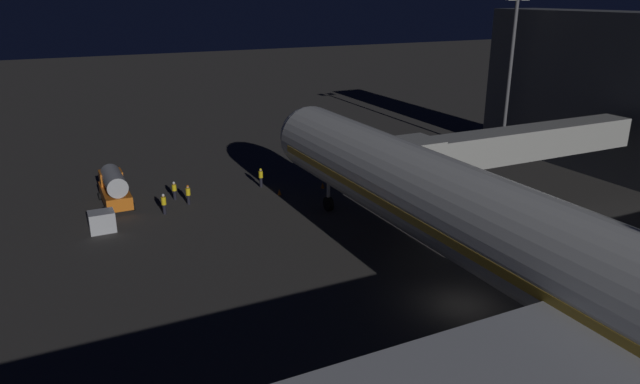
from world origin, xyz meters
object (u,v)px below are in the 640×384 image
jet_bridge (503,146)px  ground_crew_by_belt_loader (174,190)px  baggage_container_near_belt (102,222)px  ground_crew_near_nose_gear (261,177)px  fuel_tanker (114,187)px  ground_crew_by_tug (188,194)px  apron_floodlight_mast (511,65)px  traffic_cone_nose_starboard (279,192)px  traffic_cone_nose_port (323,185)px  ground_crew_under_port_wing (164,203)px

jet_bridge → ground_crew_by_belt_loader: (23.78, -14.74, -4.66)m
baggage_container_near_belt → ground_crew_near_nose_gear: bearing=-162.3°
baggage_container_near_belt → jet_bridge: bearing=161.9°
fuel_tanker → ground_crew_near_nose_gear: bearing=175.5°
fuel_tanker → ground_crew_by_belt_loader: size_ratio=3.41×
fuel_tanker → ground_crew_by_tug: size_ratio=3.27×
apron_floodlight_mast → jet_bridge: bearing=46.0°
apron_floodlight_mast → ground_crew_near_nose_gear: (28.39, -1.45, -9.06)m
ground_crew_by_tug → jet_bridge: bearing=150.5°
apron_floodlight_mast → traffic_cone_nose_starboard: (27.70, 1.43, -9.80)m
jet_bridge → traffic_cone_nose_port: jet_bridge is taller
ground_crew_under_port_wing → traffic_cone_nose_starboard: (-10.40, -0.22, -0.70)m
fuel_tanker → jet_bridge: bearing=151.3°
apron_floodlight_mast → baggage_container_near_belt: apron_floodlight_mast is taller
traffic_cone_nose_port → traffic_cone_nose_starboard: bearing=0.0°
ground_crew_near_nose_gear → ground_crew_under_port_wing: 10.19m
baggage_container_near_belt → traffic_cone_nose_port: bearing=-174.7°
jet_bridge → ground_crew_near_nose_gear: (15.65, -14.65, -4.57)m
ground_crew_by_tug → apron_floodlight_mast: bearing=-179.7°
baggage_container_near_belt → ground_crew_by_belt_loader: 8.19m
jet_bridge → fuel_tanker: 32.91m
ground_crew_by_belt_loader → ground_crew_by_tug: bearing=114.8°
fuel_tanker → ground_crew_by_belt_loader: (-4.89, 0.93, -0.73)m
baggage_container_near_belt → traffic_cone_nose_starboard: baggage_container_near_belt is taller
jet_bridge → baggage_container_near_belt: 32.35m
ground_crew_under_port_wing → traffic_cone_nose_port: 14.82m
jet_bridge → ground_crew_by_tug: bearing=-29.5°
fuel_tanker → ground_crew_by_tug: 6.33m
traffic_cone_nose_port → ground_crew_near_nose_gear: bearing=-29.5°
ground_crew_by_belt_loader → ground_crew_under_port_wing: ground_crew_under_port_wing is taller
ground_crew_by_tug → traffic_cone_nose_port: 12.49m
apron_floodlight_mast → traffic_cone_nose_port: (23.30, 1.43, -9.80)m
ground_crew_near_nose_gear → ground_crew_under_port_wing: ground_crew_near_nose_gear is taller
apron_floodlight_mast → baggage_container_near_belt: bearing=4.3°
baggage_container_near_belt → fuel_tanker: bearing=-106.9°
ground_crew_under_port_wing → ground_crew_by_tug: 2.80m
jet_bridge → baggage_container_near_belt: jet_bridge is taller
jet_bridge → baggage_container_near_belt: (30.42, -9.94, -4.78)m
jet_bridge → ground_crew_under_port_wing: size_ratio=13.54×
baggage_container_near_belt → traffic_cone_nose_port: 19.94m
apron_floodlight_mast → fuel_tanker: 42.33m
ground_crew_near_nose_gear → ground_crew_under_port_wing: size_ratio=1.03×
apron_floodlight_mast → ground_crew_near_nose_gear: 29.84m
fuel_tanker → traffic_cone_nose_starboard: 14.32m
traffic_cone_nose_starboard → apron_floodlight_mast: bearing=-177.0°
ground_crew_by_belt_loader → traffic_cone_nose_starboard: 9.33m
ground_crew_near_nose_gear → ground_crew_by_belt_loader: (8.13, -0.09, -0.10)m
baggage_container_near_belt → ground_crew_by_belt_loader: size_ratio=1.14×
traffic_cone_nose_starboard → ground_crew_by_tug: bearing=-8.8°
baggage_container_near_belt → ground_crew_near_nose_gear: (-14.76, -4.72, 0.21)m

